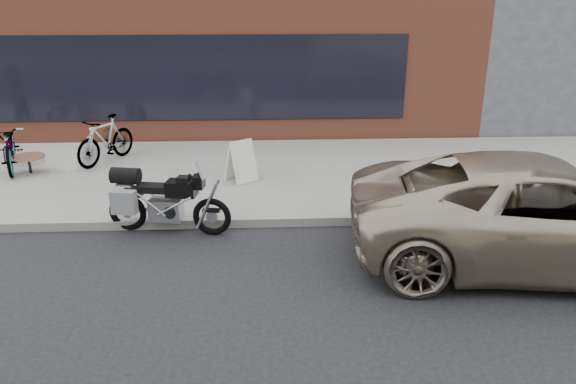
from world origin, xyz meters
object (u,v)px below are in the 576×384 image
at_px(minivan, 546,213).
at_px(bicycle_rear, 106,140).
at_px(motorcycle, 160,200).
at_px(sandwich_sign, 241,161).
at_px(bicycle_front, 10,146).
at_px(cafe_table, 28,157).

bearing_deg(minivan, bicycle_rear, 64.63).
distance_m(motorcycle, sandwich_sign, 2.42).
bearing_deg(minivan, bicycle_front, 72.14).
bearing_deg(bicycle_rear, sandwich_sign, 4.42).
xyz_separation_m(motorcycle, sandwich_sign, (1.23, 2.09, 0.00)).
bearing_deg(bicycle_front, bicycle_rear, -7.79).
bearing_deg(cafe_table, bicycle_rear, 26.02).
bearing_deg(bicycle_rear, motorcycle, -34.45).
xyz_separation_m(minivan, cafe_table, (-8.75, 4.06, -0.28)).
relative_size(bicycle_front, bicycle_rear, 1.11).
bearing_deg(cafe_table, sandwich_sign, -8.76).
relative_size(minivan, cafe_table, 8.61).
distance_m(minivan, cafe_table, 9.65).
height_order(minivan, bicycle_rear, minivan).
bearing_deg(sandwich_sign, cafe_table, 133.70).
height_order(minivan, bicycle_front, minivan).
relative_size(minivan, bicycle_rear, 3.28).
height_order(bicycle_front, cafe_table, bicycle_front).
xyz_separation_m(sandwich_sign, cafe_table, (-4.34, 0.67, -0.07)).
bearing_deg(motorcycle, bicycle_front, 149.84).
distance_m(sandwich_sign, cafe_table, 4.40).
height_order(bicycle_rear, cafe_table, bicycle_rear).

